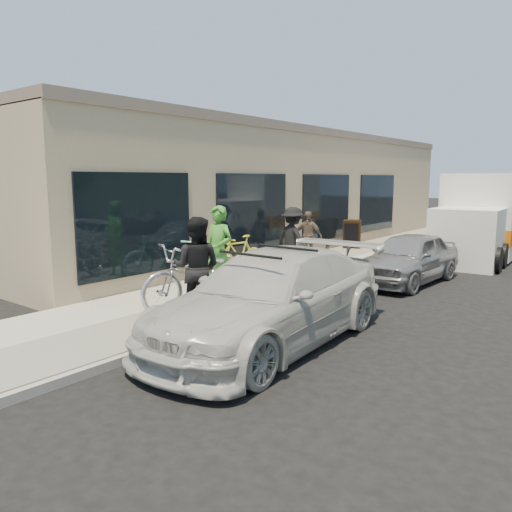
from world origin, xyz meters
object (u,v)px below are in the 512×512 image
Objects in this scene: moving_truck at (482,221)px; cruiser_bike_b at (220,264)px; sedan_white at (271,298)px; sedan_silver at (408,258)px; man_standing at (197,268)px; tandem_bike at (201,276)px; bystander_a at (293,239)px; bike_rack at (196,261)px; woman_rider at (218,252)px; bystander_b at (308,237)px; cruiser_bike_c at (239,254)px; sandwich_board at (352,234)px; cruiser_bike_a at (197,260)px.

moving_truck reaches higher than cruiser_bike_b.
sedan_white is 1.37× the size of sedan_silver.
man_standing is at bearing 179.17° from sedan_white.
tandem_bike is 4.49m from bystander_a.
man_standing is at bearing -103.41° from moving_truck.
woman_rider is (1.39, -0.75, 0.43)m from bike_rack.
bystander_a reaches higher than bystander_b.
sedan_silver is 0.65× the size of moving_truck.
tandem_bike is 1.34× the size of man_standing.
bystander_b is at bearing 88.53° from cruiser_bike_c.
man_standing is 4.19m from cruiser_bike_c.
cruiser_bike_b is (-3.39, 2.53, -0.17)m from sedan_white.
sandwich_board reaches higher than bike_rack.
cruiser_bike_c is at bearing -109.80° from bystander_b.
cruiser_bike_c is at bearing -113.76° from sandwich_board.
sandwich_board is 9.80m from man_standing.
sedan_white reaches higher than sedan_silver.
sedan_white is 6.94m from bystander_b.
bystander_a is (0.66, 2.90, 0.27)m from cruiser_bike_a.
cruiser_bike_a is 0.68m from cruiser_bike_b.
cruiser_bike_c is (-3.59, -2.22, 0.01)m from sedan_silver.
cruiser_bike_a is (0.25, -0.22, 0.06)m from bike_rack.
woman_rider is (-0.44, 0.96, 0.31)m from tandem_bike.
bike_rack is 9.88m from moving_truck.
cruiser_bike_a is (-1.59, 1.49, -0.06)m from tandem_bike.
cruiser_bike_c is (-1.32, 2.22, -0.45)m from woman_rider.
sedan_white is 2.69× the size of woman_rider.
sedan_white reaches higher than sandwich_board.
cruiser_bike_a reaches higher than sandwich_board.
bystander_b is at bearing 176.35° from sedan_silver.
sandwich_board is 0.64× the size of cruiser_bike_b.
man_standing reaches higher than bystander_b.
sedan_silver is 2.47× the size of bystander_b.
tandem_bike is 0.60m from man_standing.
man_standing is 3.18m from cruiser_bike_b.
cruiser_bike_b is 0.92× the size of bystander_a.
sedan_silver is 1.94× the size of cruiser_bike_a.
cruiser_bike_a is (-1.91, 1.92, -0.32)m from man_standing.
moving_truck is (3.84, 1.57, 0.55)m from sandwich_board.
sedan_silver is 3.18m from bystander_b.
cruiser_bike_b is at bearing -66.72° from cruiser_bike_c.
sedan_white reaches higher than cruiser_bike_b.
bike_rack is 0.44× the size of cruiser_bike_a.
bystander_a reaches higher than cruiser_bike_c.
sedan_white is 2.67× the size of cruiser_bike_a.
sedan_silver is at bearing -130.29° from man_standing.
woman_rider is 1.16× the size of cruiser_bike_c.
cruiser_bike_c is (-2.09, 3.61, -0.40)m from man_standing.
bystander_b is (-0.87, 4.79, -0.20)m from woman_rider.
bike_rack is at bearing -70.62° from man_standing.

